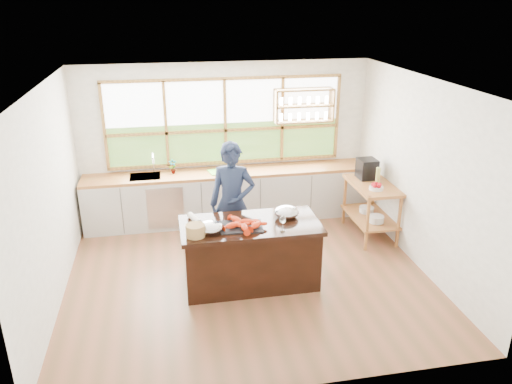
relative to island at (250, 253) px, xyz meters
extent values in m
plane|color=brown|center=(0.00, 0.20, -0.45)|extent=(5.00, 5.00, 0.00)
cube|color=white|center=(0.00, 2.45, 0.90)|extent=(5.00, 0.02, 2.70)
cube|color=white|center=(0.00, -2.05, 0.90)|extent=(5.00, 0.02, 2.70)
cube|color=white|center=(-2.50, 0.20, 0.90)|extent=(0.02, 4.50, 2.70)
cube|color=white|center=(2.50, 0.20, 0.90)|extent=(0.02, 4.50, 2.70)
cube|color=white|center=(0.00, 0.20, 2.25)|extent=(5.00, 4.50, 0.02)
cube|color=#A47536|center=(0.00, 2.42, 1.25)|extent=(4.05, 0.06, 1.50)
cube|color=white|center=(0.00, 2.44, 1.59)|extent=(3.98, 0.01, 0.75)
cube|color=#255717|center=(0.00, 2.44, 0.87)|extent=(3.98, 0.01, 0.70)
cube|color=#A47536|center=(1.35, 2.31, 1.77)|extent=(1.00, 0.28, 0.03)
cube|color=#A47536|center=(1.35, 2.31, 1.50)|extent=(1.00, 0.28, 0.03)
cube|color=#A47536|center=(1.35, 2.31, 1.22)|extent=(1.00, 0.28, 0.03)
cube|color=#A47536|center=(0.85, 2.31, 1.50)|extent=(0.03, 0.28, 0.55)
cube|color=#A47536|center=(1.85, 2.31, 1.50)|extent=(0.03, 0.28, 0.55)
cube|color=#BBB9B2|center=(0.00, 2.14, -0.03)|extent=(4.90, 0.62, 0.85)
cube|color=#B6B7BC|center=(-1.10, 1.82, -0.02)|extent=(0.60, 0.01, 0.72)
cube|color=#A7552F|center=(0.00, 2.14, 0.42)|extent=(4.90, 0.62, 0.05)
cube|color=#B6B7BC|center=(-1.40, 2.14, 0.37)|extent=(0.50, 0.42, 0.16)
cube|color=#A7552F|center=(2.45, 0.60, 0.00)|extent=(0.04, 0.04, 0.90)
cube|color=#A7552F|center=(2.45, 1.60, 0.00)|extent=(0.04, 0.04, 0.90)
cube|color=#A7552F|center=(1.93, 0.60, 0.00)|extent=(0.04, 0.04, 0.90)
cube|color=#A7552F|center=(1.93, 1.60, 0.00)|extent=(0.04, 0.04, 0.90)
cube|color=#A7552F|center=(2.19, 1.10, -0.13)|extent=(0.62, 1.10, 0.03)
cube|color=#A7552F|center=(2.19, 1.10, 0.42)|extent=(0.62, 1.10, 0.05)
cylinder|color=silver|center=(2.19, 0.85, -0.07)|extent=(0.24, 0.24, 0.11)
cylinder|color=silver|center=(2.19, 1.25, -0.07)|extent=(0.24, 0.24, 0.09)
cube|color=black|center=(0.00, 0.00, -0.03)|extent=(1.77, 0.82, 0.84)
cube|color=black|center=(0.00, 0.00, 0.42)|extent=(1.85, 0.90, 0.06)
imported|color=#19223B|center=(-0.14, 0.70, 0.45)|extent=(0.75, 0.59, 1.82)
imported|color=slate|center=(-0.93, 2.20, 0.57)|extent=(0.14, 0.11, 0.25)
cube|color=#5FC63B|center=(-0.13, 2.14, 0.45)|extent=(0.45, 0.37, 0.01)
cube|color=black|center=(2.19, 1.37, 0.61)|extent=(0.30, 0.32, 0.33)
cylinder|color=#A5AD4B|center=(2.24, 1.05, 0.59)|extent=(0.08, 0.08, 0.29)
cylinder|color=silver|center=(2.14, 0.85, 0.47)|extent=(0.22, 0.22, 0.05)
sphere|color=#AC0912|center=(2.19, 0.85, 0.52)|extent=(0.07, 0.07, 0.07)
sphere|color=#AC0912|center=(2.16, 0.90, 0.52)|extent=(0.07, 0.07, 0.07)
sphere|color=#AC0912|center=(2.10, 0.88, 0.52)|extent=(0.07, 0.07, 0.07)
sphere|color=#AC0912|center=(2.10, 0.82, 0.52)|extent=(0.07, 0.07, 0.07)
sphere|color=#AC0912|center=(2.16, 0.81, 0.52)|extent=(0.07, 0.07, 0.07)
cube|color=black|center=(-0.13, -0.09, 0.45)|extent=(0.58, 0.44, 0.02)
ellipsoid|color=#E54713|center=(-0.25, -0.14, 0.50)|extent=(0.23, 0.15, 0.08)
ellipsoid|color=#E54713|center=(-0.05, -0.07, 0.50)|extent=(0.23, 0.14, 0.08)
ellipsoid|color=#E54713|center=(0.05, -0.19, 0.50)|extent=(0.21, 0.21, 0.08)
ellipsoid|color=#E54713|center=(-0.18, 0.03, 0.50)|extent=(0.18, 0.23, 0.08)
ellipsoid|color=#E54713|center=(-0.11, -0.23, 0.50)|extent=(0.11, 0.22, 0.08)
ellipsoid|color=#B6B7BC|center=(-0.54, -0.16, 0.51)|extent=(0.32, 0.32, 0.16)
ellipsoid|color=#B6B7BC|center=(0.52, 0.12, 0.52)|extent=(0.34, 0.34, 0.16)
cylinder|color=white|center=(0.36, -0.31, 0.45)|extent=(0.06, 0.06, 0.01)
cylinder|color=white|center=(0.36, -0.31, 0.52)|extent=(0.01, 0.01, 0.13)
ellipsoid|color=white|center=(0.36, -0.31, 0.62)|extent=(0.08, 0.08, 0.10)
cylinder|color=#B07B47|center=(-0.74, -0.24, 0.52)|extent=(0.24, 0.24, 0.16)
cylinder|color=white|center=(-0.72, 0.21, 0.49)|extent=(0.18, 0.31, 0.08)
camera|label=1|loc=(-1.03, -5.89, 3.26)|focal=35.00mm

